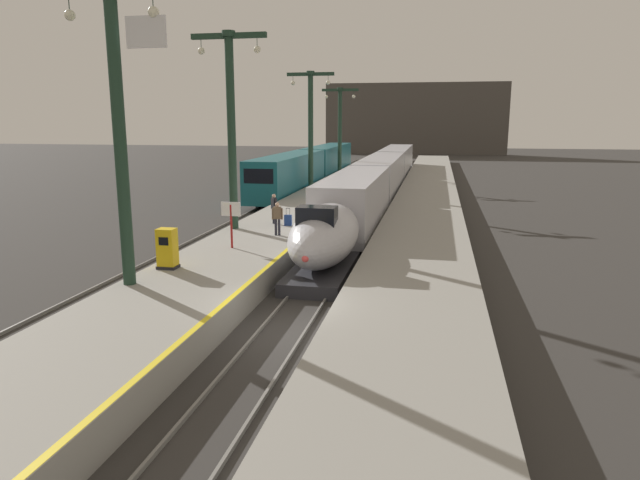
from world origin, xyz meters
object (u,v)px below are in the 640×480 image
Objects in this scene: highspeed_train_main at (379,178)px; departure_info_board at (231,215)px; passenger_near_edge at (274,206)px; regional_train_adjacent at (311,166)px; station_column_far at (311,119)px; station_column_near at (119,109)px; passenger_mid_platform at (312,201)px; ticket_machine_yellow at (167,250)px; station_column_mid at (231,114)px; rolling_suitcase at (288,220)px; station_column_distant at (340,122)px; passenger_far_waiting at (277,216)px.

highspeed_train_main reaches higher than departure_info_board.
regional_train_adjacent is at bearing 98.05° from passenger_near_edge.
station_column_far is at bearing 93.68° from departure_info_board.
highspeed_train_main is 31.57m from station_column_near.
highspeed_train_main is 5.72× the size of station_column_near.
regional_train_adjacent is 21.66× the size of passenger_mid_platform.
station_column_mid is at bearing 92.31° from ticket_machine_yellow.
highspeed_train_main is 15.31m from passenger_mid_platform.
station_column_far is 24.42m from departure_info_board.
ticket_machine_yellow reaches higher than rolling_suitcase.
regional_train_adjacent is 3.99× the size of station_column_distant.
passenger_far_waiting is (1.09, -3.20, 0.00)m from passenger_near_edge.
regional_train_adjacent reaches higher than passenger_far_waiting.
highspeed_train_main reaches higher than passenger_near_edge.
regional_train_adjacent is (-8.10, 10.00, 0.18)m from highspeed_train_main.
passenger_near_edge and passenger_mid_platform have the same top height.
passenger_mid_platform is at bearing 78.70° from departure_info_board.
rolling_suitcase is at bearing 93.53° from passenger_far_waiting.
station_column_far is 21.49m from passenger_far_waiting.
regional_train_adjacent is 22.87× the size of ticket_machine_yellow.
passenger_mid_platform is (3.36, -29.86, -4.53)m from station_column_distant.
passenger_near_edge is at bearing -86.96° from station_column_distant.
rolling_suitcase is (2.64, -17.98, -5.51)m from station_column_far.
station_column_far reaches higher than ticket_machine_yellow.
passenger_far_waiting is (2.82, -20.76, -4.82)m from station_column_far.
ticket_machine_yellow is (-1.38, -10.47, -0.25)m from passenger_near_edge.
rolling_suitcase is at bearing 79.60° from departure_info_board.
station_column_mid is 10.37× the size of rolling_suitcase.
passenger_near_edge is 1.00× the size of passenger_far_waiting.
departure_info_board reaches higher than rolling_suitcase.
passenger_mid_platform is (-2.54, -15.09, 0.09)m from highspeed_train_main.
station_column_distant is 5.73× the size of ticket_machine_yellow.
ticket_machine_yellow is (0.35, -8.67, -5.32)m from station_column_mid.
passenger_near_edge is 1.06× the size of ticket_machine_yellow.
station_column_distant is at bearing 90.00° from station_column_mid.
regional_train_adjacent is 38.33m from ticket_machine_yellow.
regional_train_adjacent is 11.48m from station_column_far.
passenger_far_waiting is at bearing -95.31° from passenger_mid_platform.
station_column_near is 5.98× the size of passenger_mid_platform.
station_column_mid is 6.67m from departure_info_board.
station_column_mid is 1.05× the size of station_column_far.
passenger_near_edge reaches higher than rolling_suitcase.
passenger_mid_platform is 5.90m from passenger_far_waiting.
regional_train_adjacent is at bearing 99.75° from rolling_suitcase.
station_column_distant is (0.00, 14.98, -0.29)m from station_column_far.
ticket_machine_yellow is (-5.55, -28.25, -0.16)m from highspeed_train_main.
passenger_mid_platform is (3.36, 4.48, -5.07)m from station_column_mid.
station_column_far reaches higher than rolling_suitcase.
departure_info_board reaches higher than passenger_far_waiting.
passenger_near_edge is 6.45m from departure_info_board.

